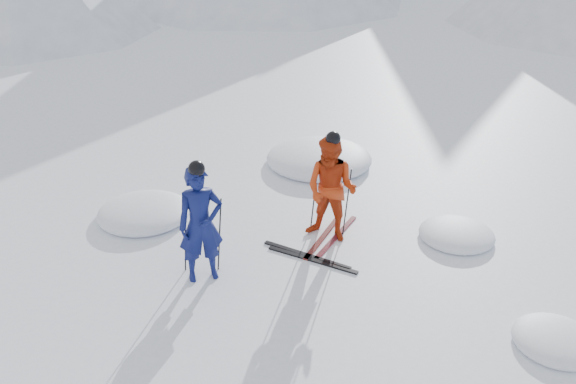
{
  "coord_description": "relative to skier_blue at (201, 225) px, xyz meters",
  "views": [
    {
      "loc": [
        -1.32,
        -8.83,
        5.82
      ],
      "look_at": [
        -1.66,
        0.5,
        1.1
      ],
      "focal_mm": 38.0,
      "sensor_mm": 36.0,
      "label": 1
    }
  ],
  "objects": [
    {
      "name": "pole_red_left",
      "position": [
        1.81,
        1.59,
        -0.34
      ],
      "size": [
        0.13,
        0.1,
        1.32
      ],
      "primitive_type": "cylinder",
      "rotation": [
        0.06,
        0.08,
        0.0
      ],
      "color": "black",
      "rests_on": "ground"
    },
    {
      "name": "ski_loose_b",
      "position": [
        1.79,
        0.55,
        -0.98
      ],
      "size": [
        1.56,
        0.83,
        0.03
      ],
      "primitive_type": "cube",
      "rotation": [
        0.0,
        0.0,
        1.11
      ],
      "color": "black",
      "rests_on": "ground"
    },
    {
      "name": "ground",
      "position": [
        3.01,
        0.49,
        -1.0
      ],
      "size": [
        160.0,
        160.0,
        0.0
      ],
      "primitive_type": "plane",
      "color": "white",
      "rests_on": "ground"
    },
    {
      "name": "pole_blue_left",
      "position": [
        -0.3,
        0.15,
        -0.33
      ],
      "size": [
        0.13,
        0.09,
        1.32
      ],
      "primitive_type": "cylinder",
      "rotation": [
        0.05,
        0.08,
        0.0
      ],
      "color": "black",
      "rests_on": "ground"
    },
    {
      "name": "pole_blue_right",
      "position": [
        0.25,
        0.25,
        -0.33
      ],
      "size": [
        0.13,
        0.08,
        1.33
      ],
      "primitive_type": "cylinder",
      "rotation": [
        -0.04,
        0.08,
        0.0
      ],
      "color": "black",
      "rests_on": "ground"
    },
    {
      "name": "ski_worn_left",
      "position": [
        1.99,
        1.34,
        -0.98
      ],
      "size": [
        0.73,
        1.61,
        0.03
      ],
      "primitive_type": "cube",
      "rotation": [
        0.0,
        0.0,
        -0.39
      ],
      "color": "black",
      "rests_on": "ground"
    },
    {
      "name": "skier_red",
      "position": [
        2.11,
        1.34,
        -0.01
      ],
      "size": [
        1.18,
        1.08,
        1.98
      ],
      "primitive_type": "imported",
      "rotation": [
        0.0,
        0.0,
        -0.42
      ],
      "color": "#BA320E",
      "rests_on": "ground"
    },
    {
      "name": "skier_blue",
      "position": [
        0.0,
        0.0,
        0.0
      ],
      "size": [
        0.85,
        0.7,
        1.99
      ],
      "primitive_type": "imported",
      "rotation": [
        0.0,
        0.0,
        0.36
      ],
      "color": "#0D1553",
      "rests_on": "ground"
    },
    {
      "name": "snow_lumps",
      "position": [
        1.63,
        3.28,
        -1.0
      ],
      "size": [
        8.26,
        8.01,
        0.54
      ],
      "color": "white",
      "rests_on": "ground"
    },
    {
      "name": "pole_red_right",
      "position": [
        2.41,
        1.49,
        -0.34
      ],
      "size": [
        0.13,
        0.09,
        1.32
      ],
      "primitive_type": "cylinder",
      "rotation": [
        -0.05,
        0.08,
        0.0
      ],
      "color": "black",
      "rests_on": "ground"
    },
    {
      "name": "ski_loose_a",
      "position": [
        1.69,
        0.7,
        -0.98
      ],
      "size": [
        1.54,
        0.89,
        0.03
      ],
      "primitive_type": "cube",
      "rotation": [
        0.0,
        0.0,
        1.08
      ],
      "color": "black",
      "rests_on": "ground"
    },
    {
      "name": "ski_worn_right",
      "position": [
        2.23,
        1.34,
        -0.98
      ],
      "size": [
        0.83,
        1.56,
        0.03
      ],
      "primitive_type": "cube",
      "rotation": [
        0.0,
        0.0,
        -0.46
      ],
      "color": "black",
      "rests_on": "ground"
    }
  ]
}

